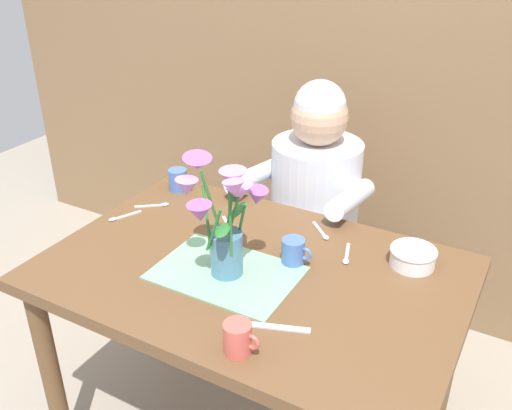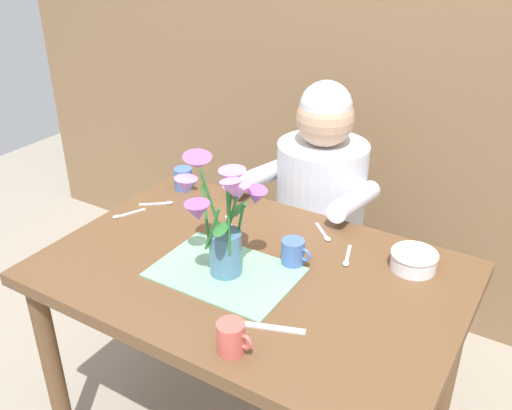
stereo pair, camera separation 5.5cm
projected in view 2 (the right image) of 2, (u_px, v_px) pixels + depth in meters
name	position (u px, v px, depth m)	size (l,w,h in m)	color
wood_panel_backdrop	(393.00, 29.00, 2.19)	(4.00, 0.10, 2.50)	brown
dining_table	(251.00, 295.00, 1.68)	(1.20, 0.80, 0.74)	brown
seated_person	(318.00, 225.00, 2.22)	(0.45, 0.47, 1.14)	#4C4C56
striped_placemat	(225.00, 272.00, 1.61)	(0.40, 0.28, 0.01)	#7AB289
flower_vase	(222.00, 217.00, 1.52)	(0.26, 0.24, 0.34)	teal
ceramic_bowl	(414.00, 260.00, 1.62)	(0.14, 0.14, 0.06)	white
dinner_knife	(268.00, 327.00, 1.40)	(0.19, 0.02, 0.01)	silver
coffee_cup	(293.00, 252.00, 1.63)	(0.09, 0.07, 0.08)	#476BB7
ceramic_mug	(231.00, 338.00, 1.31)	(0.09, 0.07, 0.08)	#CC564C
tea_cup	(184.00, 179.00, 2.08)	(0.09, 0.07, 0.08)	#476BB7
spoon_0	(347.00, 259.00, 1.67)	(0.05, 0.12, 0.01)	silver
spoon_1	(232.00, 227.00, 1.84)	(0.10, 0.09, 0.01)	silver
spoon_2	(124.00, 215.00, 1.91)	(0.06, 0.11, 0.01)	silver
spoon_3	(325.00, 235.00, 1.79)	(0.10, 0.09, 0.01)	silver
spoon_4	(162.00, 203.00, 1.99)	(0.10, 0.08, 0.01)	silver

